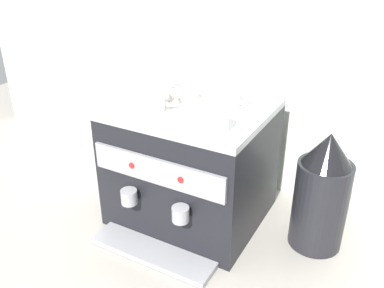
{
  "coord_description": "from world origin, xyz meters",
  "views": [
    {
      "loc": [
        0.64,
        -1.16,
        0.97
      ],
      "look_at": [
        0.0,
        0.0,
        0.3
      ],
      "focal_mm": 38.51,
      "sensor_mm": 36.0,
      "label": 1
    }
  ],
  "objects_px": {
    "ceramic_cup_1": "(217,121)",
    "ceramic_cup_2": "(163,83)",
    "ceramic_cup_4": "(134,92)",
    "ceramic_bowl_1": "(198,112)",
    "ceramic_cup_5": "(155,99)",
    "ceramic_bowl_0": "(184,97)",
    "milk_pitcher": "(109,177)",
    "espresso_machine": "(191,163)",
    "coffee_grinder": "(321,194)",
    "ceramic_cup_3": "(231,96)",
    "ceramic_cup_0": "(210,83)"
  },
  "relations": [
    {
      "from": "coffee_grinder",
      "to": "milk_pitcher",
      "type": "bearing_deg",
      "value": -174.87
    },
    {
      "from": "coffee_grinder",
      "to": "ceramic_cup_2",
      "type": "bearing_deg",
      "value": 179.42
    },
    {
      "from": "ceramic_cup_4",
      "to": "milk_pitcher",
      "type": "bearing_deg",
      "value": 165.07
    },
    {
      "from": "ceramic_bowl_1",
      "to": "ceramic_cup_1",
      "type": "bearing_deg",
      "value": -32.55
    },
    {
      "from": "ceramic_cup_1",
      "to": "ceramic_cup_2",
      "type": "distance_m",
      "value": 0.38
    },
    {
      "from": "ceramic_bowl_0",
      "to": "ceramic_cup_0",
      "type": "bearing_deg",
      "value": 69.36
    },
    {
      "from": "espresso_machine",
      "to": "ceramic_bowl_1",
      "type": "relative_size",
      "value": 4.68
    },
    {
      "from": "ceramic_cup_4",
      "to": "ceramic_cup_5",
      "type": "distance_m",
      "value": 0.11
    },
    {
      "from": "ceramic_bowl_1",
      "to": "coffee_grinder",
      "type": "xyz_separation_m",
      "value": [
        0.4,
        0.13,
        -0.26
      ]
    },
    {
      "from": "espresso_machine",
      "to": "ceramic_cup_2",
      "type": "xyz_separation_m",
      "value": [
        -0.16,
        0.07,
        0.27
      ]
    },
    {
      "from": "ceramic_cup_1",
      "to": "ceramic_bowl_1",
      "type": "height_order",
      "value": "ceramic_cup_1"
    },
    {
      "from": "ceramic_cup_2",
      "to": "ceramic_cup_4",
      "type": "bearing_deg",
      "value": -103.92
    },
    {
      "from": "ceramic_cup_5",
      "to": "milk_pitcher",
      "type": "bearing_deg",
      "value": 166.24
    },
    {
      "from": "ceramic_cup_2",
      "to": "ceramic_cup_4",
      "type": "relative_size",
      "value": 0.96
    },
    {
      "from": "ceramic_cup_1",
      "to": "ceramic_cup_2",
      "type": "bearing_deg",
      "value": 147.43
    },
    {
      "from": "ceramic_cup_1",
      "to": "ceramic_cup_5",
      "type": "bearing_deg",
      "value": 169.58
    },
    {
      "from": "ceramic_bowl_0",
      "to": "milk_pitcher",
      "type": "distance_m",
      "value": 0.54
    },
    {
      "from": "ceramic_bowl_0",
      "to": "ceramic_bowl_1",
      "type": "xyz_separation_m",
      "value": [
        0.11,
        -0.11,
        0.0
      ]
    },
    {
      "from": "ceramic_cup_3",
      "to": "ceramic_bowl_0",
      "type": "bearing_deg",
      "value": -161.61
    },
    {
      "from": "ceramic_cup_2",
      "to": "coffee_grinder",
      "type": "relative_size",
      "value": 0.25
    },
    {
      "from": "ceramic_cup_0",
      "to": "milk_pitcher",
      "type": "xyz_separation_m",
      "value": [
        -0.39,
        -0.17,
        -0.43
      ]
    },
    {
      "from": "milk_pitcher",
      "to": "ceramic_bowl_0",
      "type": "bearing_deg",
      "value": 8.28
    },
    {
      "from": "ceramic_cup_0",
      "to": "ceramic_cup_5",
      "type": "bearing_deg",
      "value": -108.53
    },
    {
      "from": "ceramic_cup_1",
      "to": "ceramic_cup_4",
      "type": "relative_size",
      "value": 0.88
    },
    {
      "from": "coffee_grinder",
      "to": "ceramic_cup_4",
      "type": "bearing_deg",
      "value": -168.64
    },
    {
      "from": "ceramic_cup_0",
      "to": "ceramic_bowl_0",
      "type": "xyz_separation_m",
      "value": [
        -0.04,
        -0.12,
        -0.02
      ]
    },
    {
      "from": "ceramic_cup_1",
      "to": "ceramic_cup_3",
      "type": "relative_size",
      "value": 0.92
    },
    {
      "from": "ceramic_cup_4",
      "to": "ceramic_cup_5",
      "type": "xyz_separation_m",
      "value": [
        0.1,
        -0.02,
        -0.0
      ]
    },
    {
      "from": "ceramic_bowl_1",
      "to": "coffee_grinder",
      "type": "bearing_deg",
      "value": 18.67
    },
    {
      "from": "ceramic_cup_2",
      "to": "ceramic_cup_5",
      "type": "distance_m",
      "value": 0.17
    },
    {
      "from": "ceramic_cup_4",
      "to": "ceramic_bowl_1",
      "type": "relative_size",
      "value": 0.94
    },
    {
      "from": "ceramic_cup_3",
      "to": "ceramic_cup_5",
      "type": "xyz_separation_m",
      "value": [
        -0.2,
        -0.18,
        0.01
      ]
    },
    {
      "from": "coffee_grinder",
      "to": "milk_pitcher",
      "type": "distance_m",
      "value": 0.87
    },
    {
      "from": "ceramic_cup_5",
      "to": "milk_pitcher",
      "type": "relative_size",
      "value": 0.94
    },
    {
      "from": "ceramic_cup_5",
      "to": "ceramic_cup_1",
      "type": "bearing_deg",
      "value": -10.42
    },
    {
      "from": "espresso_machine",
      "to": "milk_pitcher",
      "type": "xyz_separation_m",
      "value": [
        -0.39,
        -0.02,
        -0.17
      ]
    },
    {
      "from": "espresso_machine",
      "to": "ceramic_cup_4",
      "type": "height_order",
      "value": "ceramic_cup_4"
    },
    {
      "from": "ceramic_bowl_0",
      "to": "ceramic_bowl_1",
      "type": "distance_m",
      "value": 0.16
    },
    {
      "from": "ceramic_cup_4",
      "to": "ceramic_bowl_0",
      "type": "xyz_separation_m",
      "value": [
        0.14,
        0.1,
        -0.03
      ]
    },
    {
      "from": "ceramic_cup_5",
      "to": "ceramic_bowl_1",
      "type": "relative_size",
      "value": 0.9
    },
    {
      "from": "ceramic_cup_5",
      "to": "coffee_grinder",
      "type": "height_order",
      "value": "ceramic_cup_5"
    },
    {
      "from": "ceramic_cup_5",
      "to": "ceramic_bowl_0",
      "type": "bearing_deg",
      "value": 73.49
    },
    {
      "from": "ceramic_cup_3",
      "to": "ceramic_cup_4",
      "type": "relative_size",
      "value": 0.95
    },
    {
      "from": "ceramic_cup_0",
      "to": "milk_pitcher",
      "type": "distance_m",
      "value": 0.6
    },
    {
      "from": "ceramic_bowl_0",
      "to": "milk_pitcher",
      "type": "relative_size",
      "value": 0.95
    },
    {
      "from": "ceramic_bowl_0",
      "to": "ceramic_cup_1",
      "type": "bearing_deg",
      "value": -38.85
    },
    {
      "from": "ceramic_cup_4",
      "to": "ceramic_bowl_1",
      "type": "xyz_separation_m",
      "value": [
        0.26,
        -0.0,
        -0.02
      ]
    },
    {
      "from": "ceramic_cup_1",
      "to": "coffee_grinder",
      "type": "bearing_deg",
      "value": 33.56
    },
    {
      "from": "ceramic_cup_3",
      "to": "ceramic_cup_4",
      "type": "xyz_separation_m",
      "value": [
        -0.3,
        -0.16,
        0.01
      ]
    },
    {
      "from": "ceramic_bowl_0",
      "to": "ceramic_bowl_1",
      "type": "relative_size",
      "value": 0.92
    }
  ]
}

